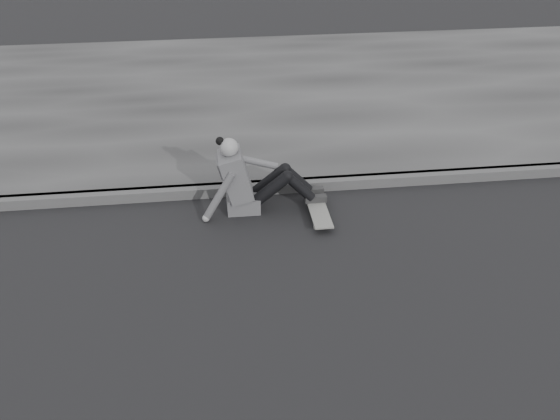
{
  "coord_description": "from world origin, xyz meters",
  "views": [
    {
      "loc": [
        -1.34,
        -3.73,
        3.59
      ],
      "look_at": [
        -0.71,
        1.33,
        0.5
      ],
      "focal_mm": 40.0,
      "sensor_mm": 36.0,
      "label": 1
    }
  ],
  "objects": [
    {
      "name": "seated_woman",
      "position": [
        -0.95,
        2.23,
        0.36
      ],
      "size": [
        1.38,
        0.46,
        0.88
      ],
      "color": "#545356",
      "rests_on": "ground"
    },
    {
      "name": "skateboard",
      "position": [
        -0.21,
        1.98,
        0.07
      ],
      "size": [
        0.2,
        0.78,
        0.09
      ],
      "color": "#A6A6A1",
      "rests_on": "ground"
    },
    {
      "name": "ground",
      "position": [
        0.0,
        0.0,
        0.0
      ],
      "size": [
        80.0,
        80.0,
        0.0
      ],
      "primitive_type": "plane",
      "color": "black",
      "rests_on": "ground"
    },
    {
      "name": "sidewalk",
      "position": [
        0.0,
        5.6,
        0.06
      ],
      "size": [
        24.0,
        6.0,
        0.12
      ],
      "primitive_type": "cube",
      "color": "#373737",
      "rests_on": "ground"
    },
    {
      "name": "curb",
      "position": [
        0.0,
        2.58,
        0.06
      ],
      "size": [
        24.0,
        0.16,
        0.12
      ],
      "primitive_type": "cube",
      "color": "#474747",
      "rests_on": "ground"
    }
  ]
}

